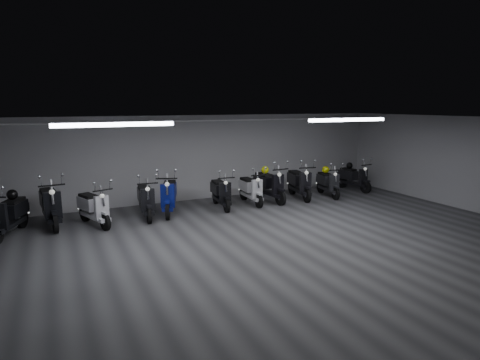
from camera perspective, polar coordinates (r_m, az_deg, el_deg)
name	(u,v)px	position (r m, az deg, el deg)	size (l,w,h in m)	color
floor	(266,247)	(9.10, 3.81, -9.49)	(14.00, 10.00, 0.01)	#363639
ceiling	(268,121)	(8.54, 4.04, 8.48)	(14.00, 10.00, 0.01)	gray
back_wall	(193,158)	(13.24, -6.78, 3.13)	(14.00, 0.01, 2.80)	#949497
right_wall	(476,165)	(13.56, 30.68, 1.87)	(0.01, 10.00, 2.80)	#949497
fluor_strip_left	(115,125)	(8.52, -17.51, 7.58)	(2.40, 0.18, 0.08)	white
fluor_strip_right	(348,120)	(11.10, 15.16, 8.32)	(2.40, 0.18, 0.08)	white
conduit	(193,121)	(13.06, -6.78, 8.40)	(0.05, 0.05, 13.60)	white
scooter_0	(8,209)	(11.10, -30.25, -3.56)	(0.61, 1.82, 1.35)	black
scooter_1	(50,198)	(11.43, -25.57, -2.40)	(0.67, 2.01, 1.50)	black
scooter_2	(94,202)	(11.06, -20.24, -2.95)	(0.58, 1.74, 1.29)	silver
scooter_3	(146,194)	(11.42, -13.36, -1.99)	(0.61, 1.82, 1.36)	black
scooter_4	(169,190)	(11.70, -10.14, -1.36)	(0.64, 1.93, 1.44)	navy
scooter_5	(221,187)	(12.19, -2.76, -1.08)	(0.58, 1.73, 1.29)	black
scooter_6	(251,184)	(12.68, 1.59, -0.65)	(0.57, 1.70, 1.27)	silver
scooter_7	(269,180)	(13.03, 4.23, 0.00)	(0.64, 1.92, 1.43)	black
scooter_8	(300,178)	(13.57, 8.53, 0.31)	(0.63, 1.90, 1.42)	black
scooter_9	(328,179)	(14.07, 12.54, 0.21)	(0.56, 1.68, 1.25)	black
scooter_10	(354,174)	(15.26, 16.01, 0.90)	(0.57, 1.72, 1.28)	black
helmet_0	(350,165)	(15.37, 15.41, 2.02)	(0.23, 0.23, 0.23)	black
helmet_1	(12,195)	(11.26, -29.83, -1.82)	(0.25, 0.25, 0.25)	black
helmet_2	(326,170)	(14.23, 12.16, 1.46)	(0.25, 0.25, 0.25)	#BAC30B
helmet_3	(265,170)	(13.20, 3.61, 1.45)	(0.25, 0.25, 0.25)	#E1EE0E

